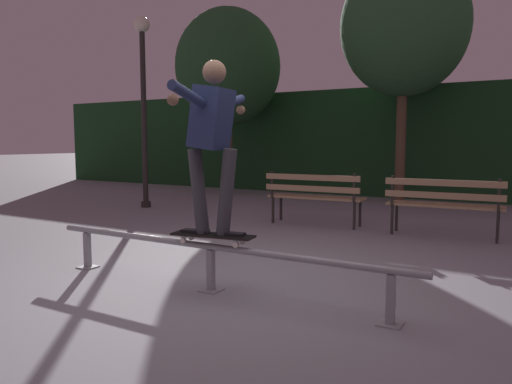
% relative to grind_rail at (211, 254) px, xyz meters
% --- Properties ---
extents(ground_plane, '(90.00, 90.00, 0.00)m').
position_rel_grind_rail_xyz_m(ground_plane, '(0.00, 0.22, -0.34)').
color(ground_plane, gray).
extents(hedge_backdrop, '(24.00, 1.20, 2.70)m').
position_rel_grind_rail_xyz_m(hedge_backdrop, '(0.00, 8.93, 1.01)').
color(hedge_backdrop, '#193D1E').
rests_on(hedge_backdrop, ground).
extents(grind_rail, '(3.90, 0.18, 0.45)m').
position_rel_grind_rail_xyz_m(grind_rail, '(0.00, 0.00, 0.00)').
color(grind_rail, gray).
rests_on(grind_rail, ground).
extents(skateboard, '(0.80, 0.32, 0.09)m').
position_rel_grind_rail_xyz_m(skateboard, '(0.03, -0.00, 0.18)').
color(skateboard, black).
rests_on(skateboard, grind_rail).
extents(skateboarder, '(0.63, 1.39, 1.56)m').
position_rel_grind_rail_xyz_m(skateboarder, '(0.03, 0.00, 1.11)').
color(skateboarder, black).
rests_on(skateboarder, skateboard).
extents(park_bench_leftmost, '(1.62, 0.49, 0.88)m').
position_rel_grind_rail_xyz_m(park_bench_leftmost, '(-0.62, 3.73, 0.19)').
color(park_bench_leftmost, '#282623').
rests_on(park_bench_leftmost, ground).
extents(park_bench_left_center, '(1.62, 0.49, 0.88)m').
position_rel_grind_rail_xyz_m(park_bench_left_center, '(1.40, 3.73, 0.19)').
color(park_bench_left_center, '#282623').
rests_on(park_bench_left_center, ground).
extents(tree_far_left, '(2.71, 2.71, 4.78)m').
position_rel_grind_rail_xyz_m(tree_far_left, '(-4.55, 7.13, 2.93)').
color(tree_far_left, brown).
rests_on(tree_far_left, ground).
extents(tree_behind_benches, '(2.77, 2.77, 5.41)m').
position_rel_grind_rail_xyz_m(tree_behind_benches, '(-0.18, 7.51, 3.53)').
color(tree_behind_benches, brown).
rests_on(tree_behind_benches, ground).
extents(lamp_post_left, '(0.32, 0.32, 3.90)m').
position_rel_grind_rail_xyz_m(lamp_post_left, '(-4.58, 4.03, 2.14)').
color(lamp_post_left, '#282623').
rests_on(lamp_post_left, ground).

